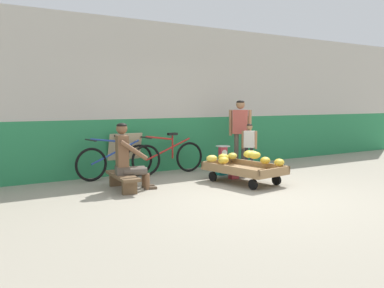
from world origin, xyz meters
The scene contains 14 objects.
ground_plane centered at (0.00, 0.00, 0.00)m, with size 80.00×80.00×0.00m, color gray.
back_wall centered at (0.00, 3.11, 1.58)m, with size 16.00×0.30×3.16m.
banana_cart centered at (0.64, 0.97, 0.24)m, with size 1.03×1.54×0.36m.
banana_pile centered at (0.65, 1.02, 0.47)m, with size 1.00×1.44×0.27m.
low_bench centered at (-1.49, 1.59, 0.20)m, with size 0.42×1.13×0.27m.
vendor_seated centered at (-1.41, 1.57, 0.57)m, with size 0.73×0.57×1.14m.
plastic_crate centered at (0.89, 1.96, 0.15)m, with size 0.36×0.28×0.30m.
weighing_scale centered at (0.89, 1.96, 0.45)m, with size 0.30×0.30×0.29m.
bicycle_near_left centered at (-1.18, 2.67, 0.35)m, with size 1.66×0.48×0.86m.
bicycle_far_left centered at (-0.05, 2.59, 0.35)m, with size 1.66×0.48×0.86m.
sign_board centered at (-0.88, 2.94, 0.43)m, with size 0.70×0.28×0.87m.
customer_adult centered at (1.53, 2.20, 0.95)m, with size 0.38×0.36×1.53m.
customer_child centered at (1.46, 1.80, 0.64)m, with size 0.24×0.27×1.04m.
shopping_bag centered at (0.76, 1.42, 0.12)m, with size 0.18×0.12×0.24m, color #D13D4C.
Camera 1 is at (-4.26, -5.01, 1.49)m, focal length 39.46 mm.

